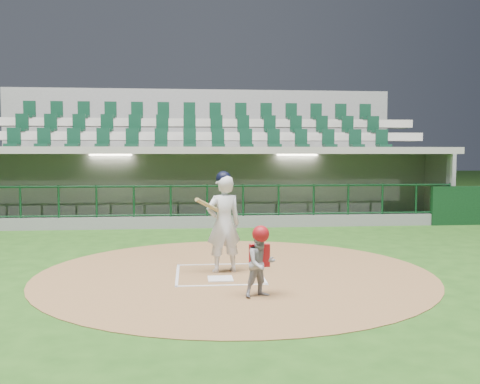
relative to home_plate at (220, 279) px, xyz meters
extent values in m
plane|color=#1F4714|center=(0.00, 0.70, -0.02)|extent=(120.00, 120.00, 0.00)
cylinder|color=brown|center=(0.30, 0.50, -0.02)|extent=(7.20, 7.20, 0.01)
cube|color=white|center=(0.00, 0.00, 0.00)|extent=(0.43, 0.43, 0.02)
cube|color=silver|center=(-0.75, 0.40, 0.00)|extent=(0.05, 1.80, 0.01)
cube|color=white|center=(0.75, 0.40, 0.00)|extent=(0.05, 1.80, 0.01)
cube|color=white|center=(0.00, 1.25, 0.00)|extent=(1.55, 0.05, 0.01)
cube|color=white|center=(0.00, -0.45, 0.00)|extent=(1.55, 0.05, 0.01)
cube|color=slate|center=(0.00, 8.20, -0.57)|extent=(15.00, 3.00, 0.10)
cube|color=slate|center=(0.00, 9.80, 0.83)|extent=(15.00, 0.20, 2.70)
cube|color=#9E9A8C|center=(0.00, 9.68, 1.08)|extent=(13.50, 0.04, 0.90)
cube|color=gray|center=(7.50, 8.20, 0.83)|extent=(0.20, 3.00, 2.70)
cube|color=gray|center=(0.00, 7.95, 2.28)|extent=(15.40, 3.50, 0.20)
cube|color=slate|center=(0.00, 6.65, 0.13)|extent=(15.00, 0.15, 0.40)
cube|color=black|center=(0.00, 6.65, 1.70)|extent=(15.00, 0.01, 0.95)
cube|color=brown|center=(0.00, 9.25, -0.30)|extent=(12.75, 0.40, 0.45)
cube|color=white|center=(-3.00, 8.20, 2.15)|extent=(1.30, 0.35, 0.04)
cube|color=white|center=(3.00, 8.20, 2.15)|extent=(1.30, 0.35, 0.04)
cube|color=black|center=(7.80, 6.60, 0.58)|extent=(1.80, 0.18, 1.20)
imported|color=#B61D13|center=(-4.31, 9.09, 0.42)|extent=(1.25, 0.75, 1.89)
imported|color=maroon|center=(-0.78, 9.14, 0.31)|extent=(1.04, 0.62, 1.66)
imported|color=#A31C11|center=(2.56, 8.78, 0.25)|extent=(0.81, 0.58, 1.55)
imported|color=maroon|center=(5.11, 9.03, 0.36)|extent=(1.72, 0.95, 1.77)
cube|color=gray|center=(0.00, 11.45, 1.13)|extent=(17.00, 6.50, 2.50)
cube|color=gray|center=(0.00, 9.95, 2.28)|extent=(16.60, 0.95, 0.30)
cube|color=#AFAA9E|center=(0.00, 10.90, 2.83)|extent=(16.60, 0.95, 0.30)
cube|color=#A09C90|center=(0.00, 11.85, 3.38)|extent=(16.60, 0.95, 0.30)
cube|color=slate|center=(0.00, 14.80, 2.50)|extent=(17.00, 0.25, 5.05)
imported|color=silver|center=(0.10, 0.59, 0.88)|extent=(0.74, 0.57, 1.79)
sphere|color=black|center=(0.10, 0.59, 1.72)|extent=(0.28, 0.28, 0.28)
cylinder|color=#A98B4D|center=(-0.15, 0.34, 1.23)|extent=(0.58, 0.79, 0.39)
imported|color=#929297|center=(0.54, -1.19, 0.50)|extent=(0.60, 0.54, 1.01)
sphere|color=maroon|center=(0.54, -1.19, 0.95)|extent=(0.26, 0.26, 0.26)
cube|color=#B61319|center=(0.54, -1.04, 0.60)|extent=(0.32, 0.10, 0.35)
camera|label=1|loc=(-0.53, -9.14, 2.15)|focal=40.00mm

